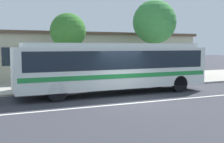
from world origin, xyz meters
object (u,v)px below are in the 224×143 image
Objects in this scene: pedestrian_walking_along_curb at (107,73)px; street_tree_near_stop at (68,32)px; street_tree_mid_block at (154,22)px; pedestrian_waiting_near_sign at (143,69)px; transit_bus at (115,64)px; bus_stop_sign at (155,60)px.

street_tree_near_stop is at bearing 136.84° from pedestrian_walking_along_curb.
pedestrian_walking_along_curb is at bearing -157.38° from street_tree_mid_block.
pedestrian_waiting_near_sign is 1.06× the size of pedestrian_walking_along_curb.
street_tree_mid_block reaches higher than pedestrian_walking_along_curb.
transit_bus reaches higher than pedestrian_walking_along_curb.
street_tree_mid_block is (5.04, 3.86, 2.91)m from transit_bus.
pedestrian_walking_along_curb is 0.26× the size of street_tree_mid_block.
transit_bus reaches higher than pedestrian_waiting_near_sign.
bus_stop_sign is 3.68m from street_tree_mid_block.
street_tree_mid_block is (1.54, 1.02, 3.49)m from pedestrian_waiting_near_sign.
pedestrian_walking_along_curb is at bearing 178.48° from bus_stop_sign.
street_tree_near_stop reaches higher than bus_stop_sign.
bus_stop_sign is (3.57, -0.09, 0.74)m from pedestrian_walking_along_curb.
bus_stop_sign is 0.54× the size of street_tree_near_stop.
street_tree_near_stop is (-5.27, 0.97, 2.63)m from pedestrian_waiting_near_sign.
street_tree_mid_block reaches higher than bus_stop_sign.
transit_bus is at bearing -65.23° from street_tree_near_stop.
transit_bus is at bearing -141.00° from pedestrian_waiting_near_sign.
pedestrian_waiting_near_sign is at bearing 39.00° from transit_bus.
pedestrian_waiting_near_sign is 0.65× the size of bus_stop_sign.
transit_bus is 4.27× the size of bus_stop_sign.
pedestrian_walking_along_curb is 6.24m from street_tree_mid_block.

